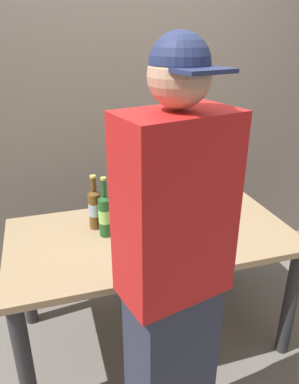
{
  "coord_description": "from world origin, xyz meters",
  "views": [
    {
      "loc": [
        -0.53,
        -1.7,
        1.78
      ],
      "look_at": [
        -0.01,
        0.0,
        0.99
      ],
      "focal_mm": 34.41,
      "sensor_mm": 36.0,
      "label": 1
    }
  ],
  "objects_px": {
    "beer_bottle_brown": "(95,208)",
    "person_figure": "(173,284)",
    "beer_bottle_amber": "(105,214)",
    "laptop": "(168,211)",
    "beer_bottle_dark": "(120,214)"
  },
  "relations": [
    {
      "from": "laptop",
      "to": "beer_bottle_dark",
      "type": "height_order",
      "value": "beer_bottle_dark"
    },
    {
      "from": "beer_bottle_brown",
      "to": "person_figure",
      "type": "height_order",
      "value": "person_figure"
    },
    {
      "from": "beer_bottle_amber",
      "to": "beer_bottle_brown",
      "type": "relative_size",
      "value": 1.07
    },
    {
      "from": "laptop",
      "to": "beer_bottle_amber",
      "type": "relative_size",
      "value": 1.2
    },
    {
      "from": "beer_bottle_brown",
      "to": "beer_bottle_amber",
      "type": "bearing_deg",
      "value": -68.24
    },
    {
      "from": "beer_bottle_amber",
      "to": "laptop",
      "type": "bearing_deg",
      "value": 10.1
    },
    {
      "from": "laptop",
      "to": "beer_bottle_brown",
      "type": "distance_m",
      "value": 0.43
    },
    {
      "from": "beer_bottle_amber",
      "to": "beer_bottle_dark",
      "type": "bearing_deg",
      "value": 12.27
    },
    {
      "from": "laptop",
      "to": "person_figure",
      "type": "height_order",
      "value": "person_figure"
    },
    {
      "from": "laptop",
      "to": "beer_bottle_dark",
      "type": "xyz_separation_m",
      "value": [
        -0.3,
        -0.05,
        0.05
      ]
    },
    {
      "from": "laptop",
      "to": "beer_bottle_brown",
      "type": "relative_size",
      "value": 1.29
    },
    {
      "from": "person_figure",
      "to": "laptop",
      "type": "bearing_deg",
      "value": 71.63
    },
    {
      "from": "beer_bottle_amber",
      "to": "beer_bottle_brown",
      "type": "distance_m",
      "value": 0.11
    },
    {
      "from": "laptop",
      "to": "beer_bottle_amber",
      "type": "height_order",
      "value": "beer_bottle_amber"
    },
    {
      "from": "beer_bottle_dark",
      "to": "person_figure",
      "type": "xyz_separation_m",
      "value": [
        0.04,
        -0.72,
        0.06
      ]
    }
  ]
}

